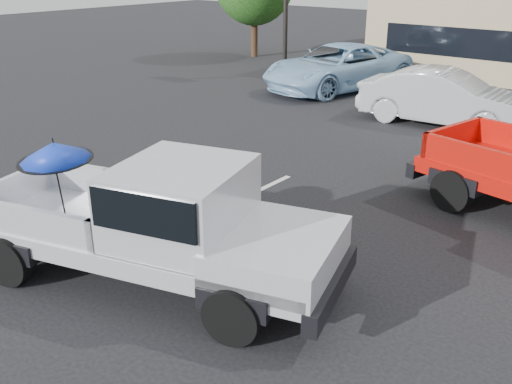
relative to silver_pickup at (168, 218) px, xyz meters
The scene contains 5 objects.
ground 2.07m from the silver_pickup, ahead, with size 90.00×90.00×0.00m, color black.
stripe_left 2.74m from the silver_pickup, 119.06° to the left, with size 0.12×5.00×0.01m, color silver.
silver_pickup is the anchor object (origin of this frame).
silver_sedan 10.97m from the silver_pickup, 91.31° to the left, with size 1.66×4.75×1.57m, color silver.
blue_suv 14.14m from the silver_pickup, 111.21° to the left, with size 2.68×5.82×1.62m, color #9BC6E8.
Camera 1 is at (3.80, -5.17, 4.48)m, focal length 40.00 mm.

